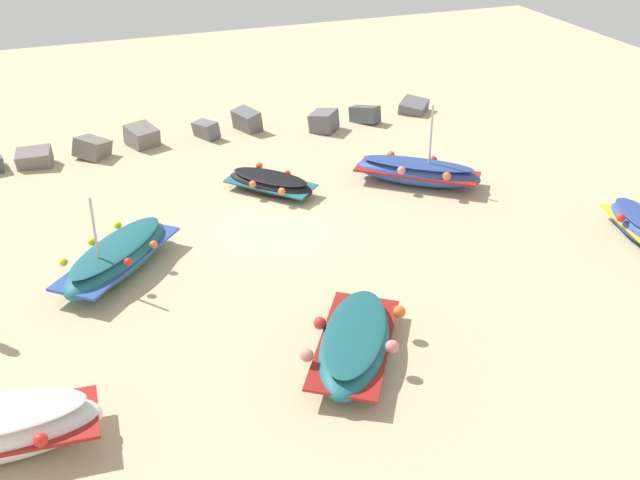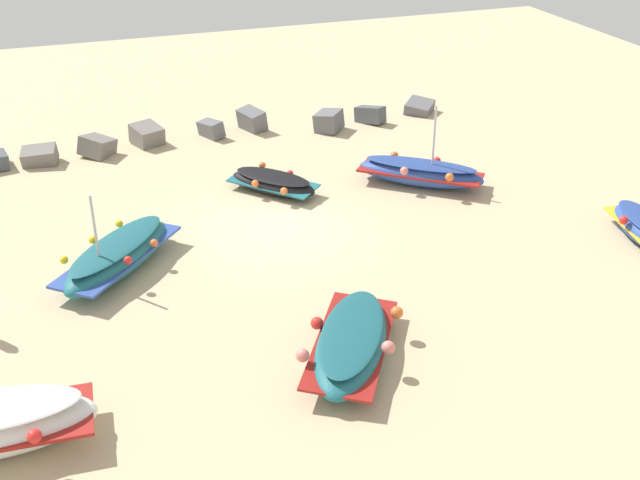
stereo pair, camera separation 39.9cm
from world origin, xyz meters
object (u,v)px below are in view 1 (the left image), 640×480
fishing_boat_2 (117,257)px  fishing_boat_5 (355,342)px  fishing_boat_1 (270,183)px  fishing_boat_0 (417,172)px  fishing_boat_3 (640,224)px

fishing_boat_2 → fishing_boat_5: fishing_boat_2 is taller
fishing_boat_1 → fishing_boat_5: fishing_boat_5 is taller
fishing_boat_0 → fishing_boat_3: fishing_boat_0 is taller
fishing_boat_2 → fishing_boat_3: fishing_boat_2 is taller
fishing_boat_1 → fishing_boat_0: bearing=36.6°
fishing_boat_3 → fishing_boat_5: (-11.67, -2.95, 0.04)m
fishing_boat_2 → fishing_boat_3: bearing=-60.4°
fishing_boat_1 → fishing_boat_3: size_ratio=1.00×
fishing_boat_1 → fishing_boat_3: bearing=12.8°
fishing_boat_1 → fishing_boat_3: fishing_boat_3 is taller
fishing_boat_0 → fishing_boat_2: (-11.77, -2.82, 0.04)m
fishing_boat_0 → fishing_boat_1: (-5.55, 1.22, -0.12)m
fishing_boat_2 → fishing_boat_5: (5.16, -6.67, -0.06)m
fishing_boat_2 → fishing_boat_5: 8.43m
fishing_boat_3 → fishing_boat_5: 12.04m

